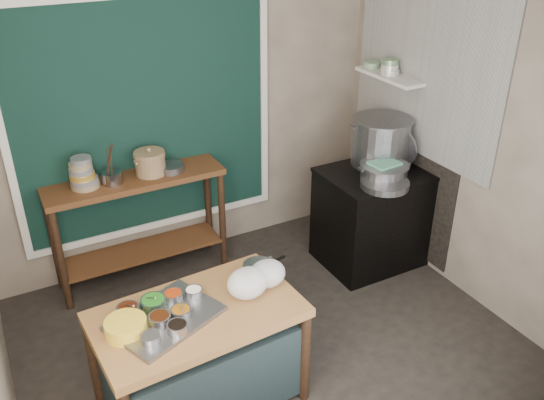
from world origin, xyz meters
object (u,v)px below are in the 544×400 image
yellow_basin (126,327)px  steamer (384,172)px  back_counter (141,228)px  stock_pot (381,141)px  saucepan (258,272)px  condiment_tray (165,318)px  ceramic_crock (150,164)px  prep_table (200,358)px  stove_block (373,218)px  utensil_cup (112,177)px

yellow_basin → steamer: size_ratio=0.58×
back_counter → steamer: (1.85, -0.86, 0.47)m
stock_pot → saucepan: bearing=-152.1°
condiment_tray → ceramic_crock: bearing=74.4°
prep_table → stock_pot: size_ratio=2.33×
ceramic_crock → stock_pot: (1.87, -0.60, 0.05)m
stove_block → prep_table: bearing=-157.0°
yellow_basin → saucepan: saucepan is taller
prep_table → ceramic_crock: 1.74m
saucepan → steamer: steamer is taller
stock_pot → condiment_tray: bearing=-157.1°
back_counter → yellow_basin: size_ratio=6.01×
back_counter → yellow_basin: bearing=-108.5°
utensil_cup → ceramic_crock: ceramic_crock is taller
back_counter → condiment_tray: (-0.29, -1.57, 0.29)m
back_counter → saucepan: (0.38, -1.47, 0.33)m
stock_pot → steamer: stock_pot is taller
condiment_tray → stock_pot: stock_pot is taller
saucepan → utensil_cup: bearing=95.4°
steamer → stock_pot: bearing=58.7°
utensil_cup → ceramic_crock: bearing=4.3°
prep_table → back_counter: 1.59m
back_counter → condiment_tray: back_counter is taller
stove_block → steamer: steamer is taller
prep_table → stove_block: bearing=19.8°
stove_block → saucepan: bearing=-154.2°
utensil_cup → back_counter: bearing=5.5°
stock_pot → yellow_basin: bearing=-158.9°
condiment_tray → stove_block: bearing=21.0°
saucepan → stock_pot: size_ratio=0.39×
back_counter → condiment_tray: bearing=-100.6°
utensil_cup → steamer: size_ratio=0.40×
steamer → saucepan: bearing=-157.8°
utensil_cup → ceramic_crock: 0.33m
stove_block → yellow_basin: size_ratio=3.73×
saucepan → utensil_cup: 1.56m
saucepan → utensil_cup: (-0.56, 1.45, 0.19)m
saucepan → yellow_basin: bearing=171.6°
stove_block → condiment_tray: size_ratio=1.47×
prep_table → utensil_cup: size_ratio=7.56×
saucepan → steamer: size_ratio=0.50×
prep_table → steamer: steamer is taller
prep_table → stock_pot: bearing=21.7°
back_counter → saucepan: 1.55m
yellow_basin → saucepan: 0.92m
back_counter → yellow_basin: back_counter is taller
utensil_cup → steamer: bearing=-22.6°
prep_table → condiment_tray: condiment_tray is taller
back_counter → stock_pot: 2.19m
prep_table → steamer: 2.16m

